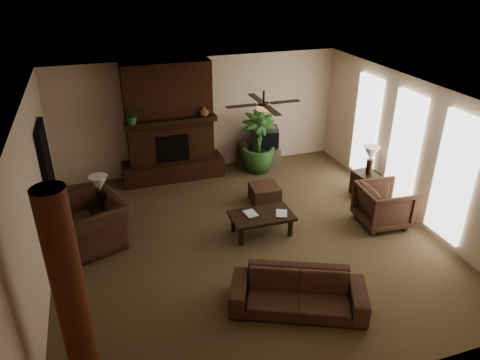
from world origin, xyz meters
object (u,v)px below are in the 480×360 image
object	(u,v)px
side_table_left	(104,218)
lamp_right	(371,155)
coffee_table	(262,217)
floor_plant	(258,155)
ottoman	(265,194)
lamp_left	(99,186)
armchair_right	(384,203)
tv_stand	(263,156)
log_column	(71,297)
armchair_left	(90,215)
sofa	(298,287)
side_table_right	(365,184)
floor_vase	(243,152)

from	to	relation	value
side_table_left	lamp_right	bearing A→B (deg)	-3.89
coffee_table	floor_plant	world-z (taller)	floor_plant
ottoman	lamp_right	xyz separation A→B (m)	(2.29, -0.45, 0.80)
floor_plant	lamp_right	xyz separation A→B (m)	(1.86, -2.04, 0.58)
side_table_left	lamp_right	size ratio (longest dim) A/B	0.85
side_table_left	lamp_left	size ratio (longest dim) A/B	0.85
ottoman	armchair_right	bearing A→B (deg)	-39.38
tv_stand	floor_plant	distance (m)	0.39
log_column	tv_stand	size ratio (longest dim) A/B	3.29
tv_stand	coffee_table	bearing A→B (deg)	-102.06
armchair_left	coffee_table	bearing A→B (deg)	56.02
sofa	armchair_right	distance (m)	3.14
sofa	coffee_table	size ratio (longest dim) A/B	1.71
log_column	sofa	distance (m)	3.28
ottoman	side_table_right	size ratio (longest dim) A/B	1.09
armchair_left	tv_stand	xyz separation A→B (m)	(4.29, 2.28, -0.34)
log_column	ottoman	bearing A→B (deg)	44.07
armchair_left	floor_vase	world-z (taller)	armchair_left
tv_stand	lamp_left	distance (m)	4.57
ottoman	tv_stand	size ratio (longest dim) A/B	0.71
armchair_right	coffee_table	bearing A→B (deg)	84.75
coffee_table	ottoman	xyz separation A→B (m)	(0.51, 1.15, -0.17)
tv_stand	sofa	bearing A→B (deg)	-95.87
log_column	side_table_right	distance (m)	7.03
ottoman	lamp_right	world-z (taller)	lamp_right
sofa	ottoman	world-z (taller)	sofa
log_column	tv_stand	bearing A→B (deg)	51.10
lamp_left	side_table_right	xyz separation A→B (m)	(5.68, -0.29, -0.73)
coffee_table	ottoman	distance (m)	1.27
coffee_table	tv_stand	world-z (taller)	tv_stand
coffee_table	lamp_left	xyz separation A→B (m)	(-2.89, 1.05, 0.63)
tv_stand	lamp_right	size ratio (longest dim) A/B	1.31
lamp_left	lamp_right	size ratio (longest dim) A/B	1.00
armchair_right	ottoman	world-z (taller)	armchair_right
armchair_right	armchair_left	bearing A→B (deg)	82.87
log_column	armchair_left	size ratio (longest dim) A/B	2.09
log_column	tv_stand	xyz separation A→B (m)	(4.48, 5.55, -1.15)
armchair_right	coffee_table	xyz separation A→B (m)	(-2.43, 0.42, -0.10)
tv_stand	side_table_left	xyz separation A→B (m)	(-4.07, -1.92, 0.03)
side_table_right	armchair_left	bearing A→B (deg)	-179.71
log_column	sofa	bearing A→B (deg)	7.76
ottoman	floor_vase	bearing A→B (deg)	86.06
floor_plant	lamp_left	size ratio (longest dim) A/B	2.33
armchair_right	coffee_table	distance (m)	2.47
coffee_table	side_table_right	distance (m)	2.90
armchair_right	tv_stand	xyz separation A→B (m)	(-1.26, 3.44, -0.22)
armchair_right	floor_vase	size ratio (longest dim) A/B	1.22
sofa	lamp_left	world-z (taller)	lamp_left
armchair_left	side_table_right	size ratio (longest dim) A/B	2.44
armchair_left	side_table_left	xyz separation A→B (m)	(0.22, 0.36, -0.31)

